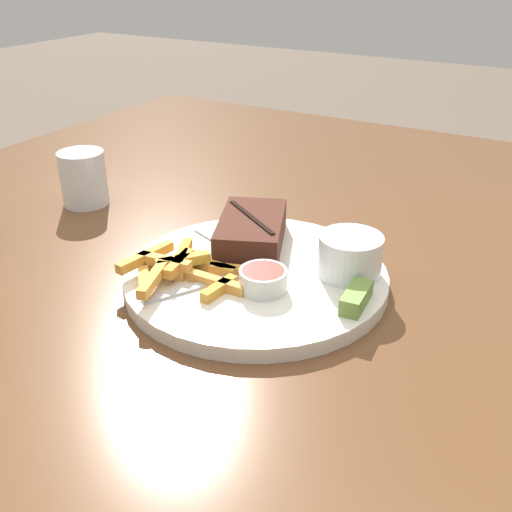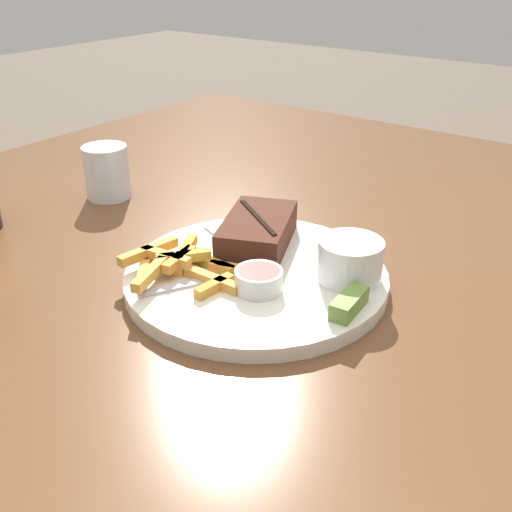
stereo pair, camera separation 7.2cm
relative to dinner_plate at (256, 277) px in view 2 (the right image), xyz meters
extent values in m
cube|color=brown|center=(0.00, 0.00, -0.03)|extent=(1.56, 1.45, 0.04)
cylinder|color=brown|center=(0.72, 0.66, -0.39)|extent=(0.06, 0.06, 0.69)
cylinder|color=silver|center=(0.00, 0.00, 0.00)|extent=(0.32, 0.32, 0.01)
cylinder|color=white|center=(0.00, 0.00, 0.01)|extent=(0.32, 0.32, 0.00)
cube|color=#472319|center=(0.06, 0.04, 0.03)|extent=(0.16, 0.13, 0.04)
cube|color=black|center=(0.06, 0.04, 0.05)|extent=(0.07, 0.10, 0.00)
cube|color=gold|center=(-0.02, 0.02, 0.01)|extent=(0.03, 0.06, 0.01)
cube|color=gold|center=(-0.03, 0.05, 0.01)|extent=(0.02, 0.08, 0.01)
cube|color=gold|center=(-0.04, 0.10, 0.01)|extent=(0.07, 0.06, 0.01)
cube|color=gold|center=(-0.08, 0.11, 0.01)|extent=(0.07, 0.06, 0.01)
cube|color=gold|center=(-0.06, 0.02, 0.01)|extent=(0.01, 0.08, 0.01)
cube|color=#DB964C|center=(-0.04, 0.08, 0.01)|extent=(0.07, 0.05, 0.01)
cube|color=orange|center=(-0.06, 0.07, 0.03)|extent=(0.06, 0.02, 0.01)
cube|color=gold|center=(-0.10, 0.07, 0.03)|extent=(0.07, 0.03, 0.01)
cube|color=gold|center=(-0.06, 0.09, 0.03)|extent=(0.02, 0.07, 0.01)
cube|color=orange|center=(-0.03, 0.08, 0.03)|extent=(0.06, 0.04, 0.01)
cube|color=gold|center=(-0.07, 0.01, 0.01)|extent=(0.05, 0.02, 0.01)
cube|color=gold|center=(-0.06, 0.12, 0.03)|extent=(0.08, 0.03, 0.01)
cube|color=gold|center=(-0.05, 0.07, 0.03)|extent=(0.06, 0.05, 0.01)
cylinder|color=white|center=(0.05, -0.10, 0.03)|extent=(0.08, 0.08, 0.05)
cylinder|color=beige|center=(0.05, -0.10, 0.05)|extent=(0.07, 0.07, 0.01)
cylinder|color=silver|center=(-0.03, -0.03, 0.02)|extent=(0.06, 0.06, 0.03)
cylinder|color=#B22319|center=(-0.03, -0.03, 0.03)|extent=(0.05, 0.05, 0.01)
cube|color=olive|center=(-0.01, -0.13, 0.02)|extent=(0.06, 0.03, 0.02)
cube|color=#B7B7BC|center=(-0.08, 0.05, 0.01)|extent=(0.09, 0.06, 0.00)
cube|color=#B7B7BC|center=(-0.03, 0.01, 0.01)|extent=(0.03, 0.02, 0.00)
cube|color=#B7B7BC|center=(-0.02, 0.01, 0.01)|extent=(0.03, 0.02, 0.00)
cube|color=#B7B7BC|center=(-0.02, 0.02, 0.01)|extent=(0.03, 0.02, 0.00)
cube|color=#B7B7BC|center=(0.04, 0.08, 0.01)|extent=(0.06, 0.11, 0.00)
cube|color=black|center=(0.01, 0.00, 0.01)|extent=(0.03, 0.06, 0.01)
cylinder|color=silver|center=(0.08, 0.36, 0.03)|extent=(0.07, 0.07, 0.09)
camera|label=1|loc=(-0.55, -0.32, 0.36)|focal=42.00mm
camera|label=2|loc=(-0.51, -0.38, 0.36)|focal=42.00mm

